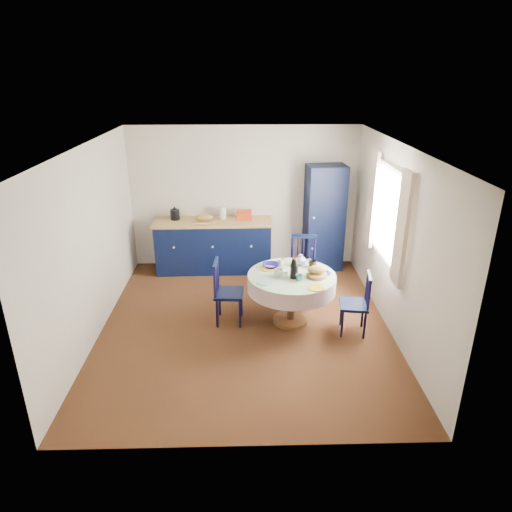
% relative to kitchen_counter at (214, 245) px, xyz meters
% --- Properties ---
extents(floor, '(4.50, 4.50, 0.00)m').
position_rel_kitchen_counter_xyz_m(floor, '(0.55, -1.96, -0.47)').
color(floor, black).
rests_on(floor, ground).
extents(ceiling, '(4.50, 4.50, 0.00)m').
position_rel_kitchen_counter_xyz_m(ceiling, '(0.55, -1.96, 2.03)').
color(ceiling, white).
rests_on(ceiling, wall_back).
extents(wall_back, '(4.00, 0.02, 2.50)m').
position_rel_kitchen_counter_xyz_m(wall_back, '(0.55, 0.29, 0.78)').
color(wall_back, beige).
rests_on(wall_back, floor).
extents(wall_left, '(0.02, 4.50, 2.50)m').
position_rel_kitchen_counter_xyz_m(wall_left, '(-1.45, -1.96, 0.78)').
color(wall_left, beige).
rests_on(wall_left, floor).
extents(wall_right, '(0.02, 4.50, 2.50)m').
position_rel_kitchen_counter_xyz_m(wall_right, '(2.55, -1.96, 0.78)').
color(wall_right, beige).
rests_on(wall_right, floor).
extents(window, '(0.10, 1.74, 1.45)m').
position_rel_kitchen_counter_xyz_m(window, '(2.51, -1.66, 1.05)').
color(window, white).
rests_on(window, wall_right).
extents(kitchen_counter, '(2.07, 0.67, 1.16)m').
position_rel_kitchen_counter_xyz_m(kitchen_counter, '(0.00, 0.00, 0.00)').
color(kitchen_counter, black).
rests_on(kitchen_counter, floor).
extents(pantry_cabinet, '(0.70, 0.53, 1.87)m').
position_rel_kitchen_counter_xyz_m(pantry_cabinet, '(1.95, 0.04, 0.46)').
color(pantry_cabinet, black).
rests_on(pantry_cabinet, floor).
extents(dining_table, '(1.22, 1.22, 1.02)m').
position_rel_kitchen_counter_xyz_m(dining_table, '(1.21, -1.88, 0.14)').
color(dining_table, '#542C18').
rests_on(dining_table, floor).
extents(chair_left, '(0.42, 0.44, 0.93)m').
position_rel_kitchen_counter_xyz_m(chair_left, '(0.29, -1.85, -0.00)').
color(chair_left, black).
rests_on(chair_left, floor).
extents(chair_far, '(0.49, 0.47, 0.96)m').
position_rel_kitchen_counter_xyz_m(chair_far, '(1.46, -1.01, 0.01)').
color(chair_far, black).
rests_on(chair_far, floor).
extents(chair_right, '(0.43, 0.44, 0.87)m').
position_rel_kitchen_counter_xyz_m(chair_right, '(2.06, -2.18, -0.03)').
color(chair_right, black).
rests_on(chair_right, floor).
extents(mug_a, '(0.13, 0.13, 0.10)m').
position_rel_kitchen_counter_xyz_m(mug_a, '(1.01, -1.92, 0.31)').
color(mug_a, silver).
rests_on(mug_a, dining_table).
extents(mug_b, '(0.10, 0.10, 0.09)m').
position_rel_kitchen_counter_xyz_m(mug_b, '(1.27, -2.08, 0.31)').
color(mug_b, '#2D6972').
rests_on(mug_b, dining_table).
extents(mug_c, '(0.12, 0.12, 0.10)m').
position_rel_kitchen_counter_xyz_m(mug_c, '(1.52, -1.62, 0.31)').
color(mug_c, black).
rests_on(mug_c, dining_table).
extents(mug_d, '(0.11, 0.11, 0.10)m').
position_rel_kitchen_counter_xyz_m(mug_d, '(1.08, -1.56, 0.31)').
color(mug_d, silver).
rests_on(mug_d, dining_table).
extents(cobalt_bowl, '(0.23, 0.23, 0.06)m').
position_rel_kitchen_counter_xyz_m(cobalt_bowl, '(0.92, -1.63, 0.29)').
color(cobalt_bowl, '#150A7C').
rests_on(cobalt_bowl, dining_table).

